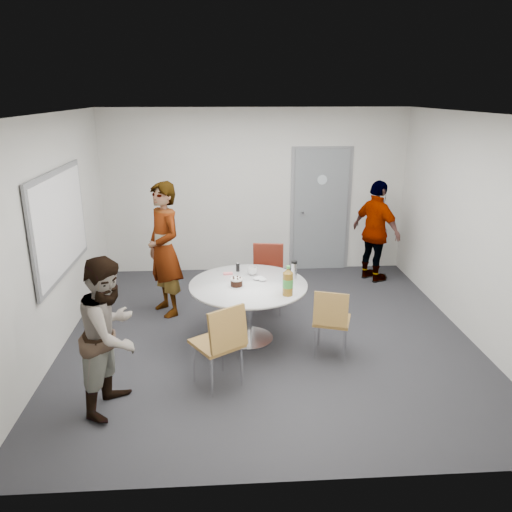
{
  "coord_description": "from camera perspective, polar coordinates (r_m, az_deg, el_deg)",
  "views": [
    {
      "loc": [
        -0.52,
        -5.66,
        2.93
      ],
      "look_at": [
        -0.13,
        0.25,
        0.97
      ],
      "focal_mm": 35.0,
      "sensor_mm": 36.0,
      "label": 1
    }
  ],
  "objects": [
    {
      "name": "floor",
      "position": [
        6.39,
        1.37,
        -9.01
      ],
      "size": [
        5.0,
        5.0,
        0.0
      ],
      "primitive_type": "plane",
      "color": "#232327",
      "rests_on": "ground"
    },
    {
      "name": "ceiling",
      "position": [
        5.68,
        1.58,
        15.97
      ],
      "size": [
        5.0,
        5.0,
        0.0
      ],
      "primitive_type": "plane",
      "rotation": [
        3.14,
        0.0,
        0.0
      ],
      "color": "silver",
      "rests_on": "wall_back"
    },
    {
      "name": "wall_back",
      "position": [
        8.32,
        -0.07,
        7.34
      ],
      "size": [
        5.0,
        0.0,
        5.0
      ],
      "primitive_type": "plane",
      "rotation": [
        1.57,
        0.0,
        0.0
      ],
      "color": "silver",
      "rests_on": "floor"
    },
    {
      "name": "wall_left",
      "position": [
        6.2,
        -22.24,
        2.14
      ],
      "size": [
        0.0,
        5.0,
        5.0
      ],
      "primitive_type": "plane",
      "rotation": [
        1.57,
        0.0,
        1.57
      ],
      "color": "silver",
      "rests_on": "floor"
    },
    {
      "name": "wall_right",
      "position": [
        6.6,
        23.66,
        2.88
      ],
      "size": [
        0.0,
        5.0,
        5.0
      ],
      "primitive_type": "plane",
      "rotation": [
        1.57,
        0.0,
        -1.57
      ],
      "color": "silver",
      "rests_on": "floor"
    },
    {
      "name": "wall_front",
      "position": [
        3.57,
        5.06,
        -8.08
      ],
      "size": [
        5.0,
        0.0,
        5.0
      ],
      "primitive_type": "plane",
      "rotation": [
        -1.57,
        0.0,
        0.0
      ],
      "color": "silver",
      "rests_on": "floor"
    },
    {
      "name": "door",
      "position": [
        8.51,
        7.38,
        5.21
      ],
      "size": [
        1.02,
        0.17,
        2.12
      ],
      "color": "slate",
      "rests_on": "wall_back"
    },
    {
      "name": "whiteboard",
      "position": [
        6.34,
        -21.47,
        3.52
      ],
      "size": [
        0.04,
        1.9,
        1.25
      ],
      "color": "gray",
      "rests_on": "wall_left"
    },
    {
      "name": "table",
      "position": [
        6.01,
        -0.54,
        -4.07
      ],
      "size": [
        1.42,
        1.42,
        1.09
      ],
      "color": "white",
      "rests_on": "floor"
    },
    {
      "name": "chair_near_left",
      "position": [
        5.09,
        -3.94,
        -9.37
      ],
      "size": [
        0.63,
        0.64,
        0.93
      ],
      "rotation": [
        0.0,
        0.0,
        0.58
      ],
      "color": "brown",
      "rests_on": "floor"
    },
    {
      "name": "chair_near_right",
      "position": [
        5.74,
        8.6,
        -6.91
      ],
      "size": [
        0.51,
        0.53,
        0.84
      ],
      "rotation": [
        0.0,
        0.0,
        -0.32
      ],
      "color": "brown",
      "rests_on": "floor"
    },
    {
      "name": "chair_far",
      "position": [
        6.93,
        1.36,
        -1.64
      ],
      "size": [
        0.5,
        0.53,
        0.93
      ],
      "rotation": [
        0.0,
        0.0,
        3.02
      ],
      "color": "maroon",
      "rests_on": "floor"
    },
    {
      "name": "person_main",
      "position": [
        6.8,
        -10.44,
        0.72
      ],
      "size": [
        0.72,
        0.8,
        1.83
      ],
      "primitive_type": "imported",
      "rotation": [
        0.0,
        0.0,
        -1.01
      ],
      "color": "#A5C6EA",
      "rests_on": "floor"
    },
    {
      "name": "person_left",
      "position": [
        4.93,
        -16.27,
        -8.58
      ],
      "size": [
        0.76,
        0.87,
        1.53
      ],
      "primitive_type": "imported",
      "rotation": [
        0.0,
        0.0,
        1.29
      ],
      "color": "white",
      "rests_on": "floor"
    },
    {
      "name": "person_right",
      "position": [
        8.15,
        13.56,
        2.73
      ],
      "size": [
        0.82,
        1.03,
        1.63
      ],
      "primitive_type": "imported",
      "rotation": [
        0.0,
        0.0,
        2.09
      ],
      "color": "black",
      "rests_on": "floor"
    }
  ]
}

